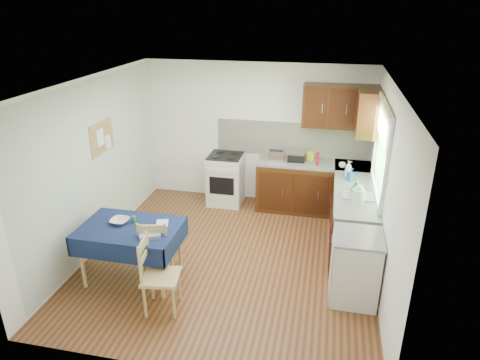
% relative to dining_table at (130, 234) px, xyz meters
% --- Properties ---
extents(floor, '(4.20, 4.20, 0.00)m').
position_rel_dining_table_xyz_m(floor, '(1.14, 0.72, -0.66)').
color(floor, '#4C2C14').
rests_on(floor, ground).
extents(ceiling, '(4.00, 4.20, 0.02)m').
position_rel_dining_table_xyz_m(ceiling, '(1.14, 0.72, 1.84)').
color(ceiling, silver).
rests_on(ceiling, wall_back).
extents(wall_back, '(4.00, 0.02, 2.50)m').
position_rel_dining_table_xyz_m(wall_back, '(1.14, 2.82, 0.59)').
color(wall_back, white).
rests_on(wall_back, ground).
extents(wall_front, '(4.00, 0.02, 2.50)m').
position_rel_dining_table_xyz_m(wall_front, '(1.14, -1.38, 0.59)').
color(wall_front, white).
rests_on(wall_front, ground).
extents(wall_left, '(0.02, 4.20, 2.50)m').
position_rel_dining_table_xyz_m(wall_left, '(-0.86, 0.72, 0.59)').
color(wall_left, silver).
rests_on(wall_left, ground).
extents(wall_right, '(0.02, 4.20, 2.50)m').
position_rel_dining_table_xyz_m(wall_right, '(3.14, 0.72, 0.59)').
color(wall_right, white).
rests_on(wall_right, ground).
extents(base_cabinets, '(1.90, 2.30, 0.86)m').
position_rel_dining_table_xyz_m(base_cabinets, '(2.50, 1.98, -0.23)').
color(base_cabinets, '#321708').
rests_on(base_cabinets, ground).
extents(worktop_back, '(1.90, 0.60, 0.04)m').
position_rel_dining_table_xyz_m(worktop_back, '(2.19, 2.52, 0.22)').
color(worktop_back, slate).
rests_on(worktop_back, base_cabinets).
extents(worktop_right, '(0.60, 1.70, 0.04)m').
position_rel_dining_table_xyz_m(worktop_right, '(2.84, 1.37, 0.22)').
color(worktop_right, slate).
rests_on(worktop_right, base_cabinets).
extents(worktop_corner, '(0.60, 0.60, 0.04)m').
position_rel_dining_table_xyz_m(worktop_corner, '(2.84, 2.52, 0.22)').
color(worktop_corner, slate).
rests_on(worktop_corner, base_cabinets).
extents(splashback, '(2.70, 0.02, 0.60)m').
position_rel_dining_table_xyz_m(splashback, '(1.79, 2.81, 0.54)').
color(splashback, white).
rests_on(splashback, wall_back).
extents(upper_cabinets, '(1.20, 0.85, 0.70)m').
position_rel_dining_table_xyz_m(upper_cabinets, '(2.67, 2.52, 1.19)').
color(upper_cabinets, '#321708').
rests_on(upper_cabinets, wall_back).
extents(stove, '(0.60, 0.61, 0.92)m').
position_rel_dining_table_xyz_m(stove, '(0.64, 2.52, -0.20)').
color(stove, silver).
rests_on(stove, ground).
extents(window, '(0.04, 1.48, 1.26)m').
position_rel_dining_table_xyz_m(window, '(3.11, 1.42, 0.99)').
color(window, '#2D5C26').
rests_on(window, wall_right).
extents(fridge, '(0.58, 0.60, 0.89)m').
position_rel_dining_table_xyz_m(fridge, '(2.84, 0.17, -0.22)').
color(fridge, silver).
rests_on(fridge, ground).
extents(corkboard, '(0.04, 0.62, 0.47)m').
position_rel_dining_table_xyz_m(corkboard, '(-0.83, 1.02, 0.94)').
color(corkboard, '#A68753').
rests_on(corkboard, wall_left).
extents(dining_table, '(1.27, 0.86, 0.77)m').
position_rel_dining_table_xyz_m(dining_table, '(0.00, 0.00, 0.00)').
color(dining_table, '#0F1B3F').
rests_on(dining_table, ground).
extents(chair_far, '(0.49, 0.49, 0.93)m').
position_rel_dining_table_xyz_m(chair_far, '(0.34, -0.02, -0.17)').
color(chair_far, '#A68753').
rests_on(chair_far, ground).
extents(chair_near, '(0.48, 0.48, 0.95)m').
position_rel_dining_table_xyz_m(chair_near, '(0.56, -0.52, -0.16)').
color(chair_near, '#A68753').
rests_on(chair_near, ground).
extents(toaster, '(0.27, 0.17, 0.21)m').
position_rel_dining_table_xyz_m(toaster, '(1.56, 2.44, 0.33)').
color(toaster, silver).
rests_on(toaster, worktop_back).
extents(sandwich_press, '(0.28, 0.24, 0.16)m').
position_rel_dining_table_xyz_m(sandwich_press, '(1.89, 2.54, 0.32)').
color(sandwich_press, black).
rests_on(sandwich_press, worktop_back).
extents(sauce_bottle, '(0.05, 0.05, 0.23)m').
position_rel_dining_table_xyz_m(sauce_bottle, '(2.25, 2.37, 0.35)').
color(sauce_bottle, red).
rests_on(sauce_bottle, worktop_back).
extents(yellow_packet, '(0.13, 0.11, 0.15)m').
position_rel_dining_table_xyz_m(yellow_packet, '(2.12, 2.64, 0.31)').
color(yellow_packet, yellow).
rests_on(yellow_packet, worktop_back).
extents(dish_rack, '(0.42, 0.32, 0.20)m').
position_rel_dining_table_xyz_m(dish_rack, '(2.87, 1.26, 0.26)').
color(dish_rack, '#97979C').
rests_on(dish_rack, worktop_right).
extents(kettle, '(0.17, 0.17, 0.28)m').
position_rel_dining_table_xyz_m(kettle, '(2.85, 1.02, 0.36)').
color(kettle, silver).
rests_on(kettle, worktop_right).
extents(cup, '(0.12, 0.12, 0.09)m').
position_rel_dining_table_xyz_m(cup, '(2.65, 2.37, 0.28)').
color(cup, silver).
rests_on(cup, worktop_back).
extents(soap_bottle_a, '(0.14, 0.14, 0.27)m').
position_rel_dining_table_xyz_m(soap_bottle_a, '(2.74, 1.97, 0.37)').
color(soap_bottle_a, silver).
rests_on(soap_bottle_a, worktop_right).
extents(soap_bottle_b, '(0.12, 0.12, 0.20)m').
position_rel_dining_table_xyz_m(soap_bottle_b, '(2.78, 1.83, 0.33)').
color(soap_bottle_b, blue).
rests_on(soap_bottle_b, worktop_right).
extents(soap_bottle_c, '(0.17, 0.17, 0.16)m').
position_rel_dining_table_xyz_m(soap_bottle_c, '(2.83, 1.41, 0.32)').
color(soap_bottle_c, green).
rests_on(soap_bottle_c, worktop_right).
extents(plate_bowl, '(0.24, 0.24, 0.06)m').
position_rel_dining_table_xyz_m(plate_bowl, '(-0.16, 0.06, 0.13)').
color(plate_bowl, beige).
rests_on(plate_bowl, dining_table).
extents(book, '(0.21, 0.25, 0.02)m').
position_rel_dining_table_xyz_m(book, '(0.31, 0.13, 0.11)').
color(book, white).
rests_on(book, dining_table).
extents(spice_jar, '(0.05, 0.05, 0.10)m').
position_rel_dining_table_xyz_m(spice_jar, '(0.01, 0.11, 0.15)').
color(spice_jar, '#238126').
rests_on(spice_jar, dining_table).
extents(tea_towel, '(0.32, 0.29, 0.05)m').
position_rel_dining_table_xyz_m(tea_towel, '(0.35, -0.16, 0.13)').
color(tea_towel, navy).
rests_on(tea_towel, dining_table).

